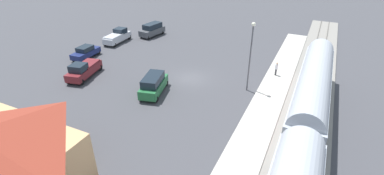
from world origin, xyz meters
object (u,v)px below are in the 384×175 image
object	(u,v)px
suv_green	(153,84)
light_pole_near_platform	(251,49)
pickup_maroon	(84,70)
sedan_navy	(86,52)
pedestrian_on_platform	(276,68)
pickup_silver	(118,36)
suv_charcoal	(152,29)

from	to	relation	value
suv_green	light_pole_near_platform	distance (m)	11.34
pickup_maroon	sedan_navy	distance (m)	6.67
pedestrian_on_platform	pickup_maroon	size ratio (longest dim) A/B	0.30
pedestrian_on_platform	pickup_silver	distance (m)	26.39
sedan_navy	suv_charcoal	bearing A→B (deg)	-104.21
pickup_maroon	pickup_silver	xyz separation A→B (m)	(4.57, -12.39, 0.00)
suv_green	sedan_navy	bearing A→B (deg)	-17.93
light_pole_near_platform	pedestrian_on_platform	bearing A→B (deg)	-115.65
suv_charcoal	suv_green	world-z (taller)	same
light_pole_near_platform	pickup_silver	bearing A→B (deg)	-16.16
pedestrian_on_platform	suv_green	distance (m)	15.36
light_pole_near_platform	pickup_maroon	bearing A→B (deg)	15.66
pickup_maroon	suv_charcoal	bearing A→B (deg)	-86.13
pickup_silver	suv_charcoal	bearing A→B (deg)	-121.94
pickup_maroon	light_pole_near_platform	world-z (taller)	light_pole_near_platform
sedan_navy	light_pole_near_platform	bearing A→B (deg)	-178.85
suv_green	pickup_silver	size ratio (longest dim) A/B	0.95
sedan_navy	suv_charcoal	xyz separation A→B (m)	(-3.25, -12.82, 0.27)
light_pole_near_platform	suv_green	bearing A→B (deg)	29.09
pickup_maroon	sedan_navy	world-z (taller)	pickup_maroon
pickup_maroon	suv_charcoal	xyz separation A→B (m)	(1.20, -17.79, 0.12)
suv_charcoal	pickup_silver	size ratio (longest dim) A/B	0.94
suv_green	pickup_silver	xyz separation A→B (m)	(14.66, -12.13, -0.12)
suv_charcoal	pickup_silver	world-z (taller)	suv_charcoal
sedan_navy	pickup_silver	world-z (taller)	pickup_silver
sedan_navy	pickup_silver	bearing A→B (deg)	-89.10
pickup_maroon	suv_green	xyz separation A→B (m)	(-10.10, -0.26, 0.12)
pedestrian_on_platform	light_pole_near_platform	size ratio (longest dim) A/B	0.21
pickup_maroon	suv_green	world-z (taller)	suv_green
pedestrian_on_platform	pickup_maroon	distance (m)	24.05
pickup_maroon	pickup_silver	distance (m)	13.21
pedestrian_on_platform	pickup_maroon	world-z (taller)	pickup_maroon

